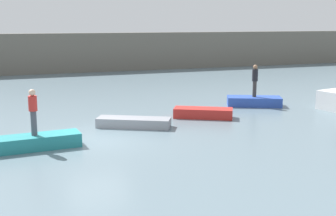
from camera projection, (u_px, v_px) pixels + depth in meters
name	position (u px, v px, depth m)	size (l,w,h in m)	color
ground_plane	(97.00, 139.00, 17.92)	(120.00, 120.00, 0.00)	slate
embankment_wall	(42.00, 54.00, 40.38)	(80.00, 1.20, 3.68)	#666056
rowboat_teal	(35.00, 142.00, 16.51)	(3.34, 1.01, 0.53)	teal
rowboat_grey	(134.00, 122.00, 19.94)	(3.32, 0.96, 0.43)	gray
rowboat_red	(203.00, 113.00, 21.88)	(2.89, 0.97, 0.49)	red
rowboat_blue	(254.00, 101.00, 24.97)	(3.00, 1.19, 0.53)	#2B4CAD
person_red_shirt	(33.00, 110.00, 16.27)	(0.32, 0.32, 1.75)	#4C4C56
person_dark_shirt	(255.00, 79.00, 24.73)	(0.32, 0.32, 1.82)	#38332D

